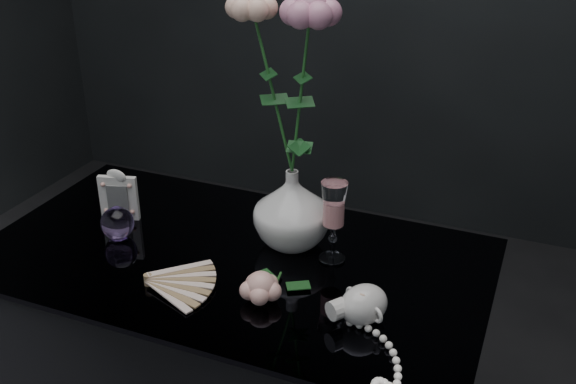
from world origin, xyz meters
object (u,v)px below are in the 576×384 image
at_px(vase, 292,208).
at_px(wine_glass, 333,222).
at_px(paperweight, 117,223).
at_px(pearl_jar, 364,303).
at_px(picture_frame, 118,194).
at_px(loose_rose, 261,286).

bearing_deg(vase, wine_glass, -14.91).
bearing_deg(paperweight, pearl_jar, -7.79).
bearing_deg(picture_frame, wine_glass, -14.22).
height_order(wine_glass, picture_frame, wine_glass).
bearing_deg(wine_glass, picture_frame, -178.08).
height_order(paperweight, loose_rose, paperweight).
xyz_separation_m(wine_glass, picture_frame, (-0.51, -0.02, -0.03)).
height_order(vase, paperweight, vase).
bearing_deg(vase, picture_frame, -173.86).
distance_m(vase, pearl_jar, 0.30).
bearing_deg(vase, paperweight, -161.48).
height_order(vase, wine_glass, wine_glass).
xyz_separation_m(vase, picture_frame, (-0.41, -0.04, -0.02)).
height_order(vase, pearl_jar, vase).
bearing_deg(wine_glass, pearl_jar, -55.55).
relative_size(vase, pearl_jar, 0.65).
relative_size(wine_glass, pearl_jar, 0.67).
xyz_separation_m(vase, loose_rose, (0.02, -0.21, -0.06)).
bearing_deg(wine_glass, vase, 165.09).
bearing_deg(loose_rose, paperweight, 166.41).
xyz_separation_m(wine_glass, loose_rose, (-0.08, -0.18, -0.06)).
distance_m(picture_frame, paperweight, 0.09).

